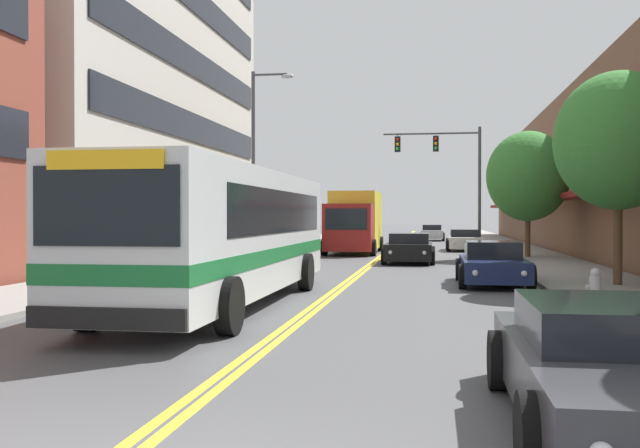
# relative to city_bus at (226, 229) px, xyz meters

# --- Properties ---
(ground_plane) EXTENTS (240.00, 240.00, 0.00)m
(ground_plane) POSITION_rel_city_bus_xyz_m (2.11, 26.05, -1.71)
(ground_plane) COLOR #4C4C4F
(sidewalk_left) EXTENTS (3.43, 106.00, 0.12)m
(sidewalk_left) POSITION_rel_city_bus_xyz_m (-5.10, 26.05, -1.65)
(sidewalk_left) COLOR gray
(sidewalk_left) RESTS_ON ground_plane
(sidewalk_right) EXTENTS (3.43, 106.00, 0.12)m
(sidewalk_right) POSITION_rel_city_bus_xyz_m (9.32, 26.05, -1.65)
(sidewalk_right) COLOR gray
(sidewalk_right) RESTS_ON ground_plane
(centre_line) EXTENTS (0.34, 106.00, 0.01)m
(centre_line) POSITION_rel_city_bus_xyz_m (2.11, 26.05, -1.70)
(centre_line) COLOR yellow
(centre_line) RESTS_ON ground_plane
(storefront_row_right) EXTENTS (9.10, 68.00, 8.48)m
(storefront_row_right) POSITION_rel_city_bus_xyz_m (15.26, 26.05, 2.53)
(storefront_row_right) COLOR brown
(storefront_row_right) RESTS_ON ground_plane
(city_bus) EXTENTS (2.85, 11.91, 3.01)m
(city_bus) POSITION_rel_city_bus_xyz_m (0.00, 0.00, 0.00)
(city_bus) COLOR silver
(city_bus) RESTS_ON ground_plane
(car_charcoal_parked_left_near) EXTENTS (2.17, 4.59, 1.21)m
(car_charcoal_parked_left_near) POSITION_rel_city_bus_xyz_m (-2.16, 16.94, -1.13)
(car_charcoal_parked_left_near) COLOR #232328
(car_charcoal_parked_left_near) RESTS_ON ground_plane
(car_dark_grey_parked_right_foreground) EXTENTS (2.12, 4.79, 1.20)m
(car_dark_grey_parked_right_foreground) POSITION_rel_city_bus_xyz_m (6.37, -8.64, -1.13)
(car_dark_grey_parked_right_foreground) COLOR #38383D
(car_dark_grey_parked_right_foreground) RESTS_ON ground_plane
(car_navy_parked_right_mid) EXTENTS (2.05, 4.48, 1.26)m
(car_navy_parked_right_mid) POSITION_rel_city_bus_xyz_m (6.38, 5.66, -1.12)
(car_navy_parked_right_mid) COLOR #19234C
(car_navy_parked_right_mid) RESTS_ON ground_plane
(car_white_parked_right_far) EXTENTS (2.15, 4.13, 1.23)m
(car_white_parked_right_far) POSITION_rel_city_bus_xyz_m (6.44, 26.04, -1.12)
(car_white_parked_right_far) COLOR white
(car_white_parked_right_far) RESTS_ON ground_plane
(car_black_moving_lead) EXTENTS (2.18, 4.63, 1.27)m
(car_black_moving_lead) POSITION_rel_city_bus_xyz_m (3.63, 15.04, -1.10)
(car_black_moving_lead) COLOR black
(car_black_moving_lead) RESTS_ON ground_plane
(car_silver_moving_second) EXTENTS (1.99, 4.21, 1.28)m
(car_silver_moving_second) POSITION_rel_city_bus_xyz_m (4.52, 42.44, -1.10)
(car_silver_moving_second) COLOR #B7B7BC
(car_silver_moving_second) RESTS_ON ground_plane
(box_truck) EXTENTS (2.74, 6.89, 3.31)m
(box_truck) POSITION_rel_city_bus_xyz_m (0.46, 22.30, -0.03)
(box_truck) COLOR maroon
(box_truck) RESTS_ON ground_plane
(traffic_signal_mast) EXTENTS (5.72, 0.38, 7.22)m
(traffic_signal_mast) POSITION_rel_city_bus_xyz_m (5.48, 26.93, 3.40)
(traffic_signal_mast) COLOR #47474C
(traffic_signal_mast) RESTS_ON ground_plane
(street_lamp_left_far) EXTENTS (1.89, 0.28, 8.36)m
(street_lamp_left_far) POSITION_rel_city_bus_xyz_m (-2.96, 14.83, 3.18)
(street_lamp_left_far) COLOR #47474C
(street_lamp_left_far) RESTS_ON ground_plane
(street_tree_right_mid) EXTENTS (3.46, 3.46, 5.86)m
(street_tree_right_mid) POSITION_rel_city_bus_xyz_m (9.67, 4.89, 2.36)
(street_tree_right_mid) COLOR brown
(street_tree_right_mid) RESTS_ON sidewalk_right
(street_tree_right_far) EXTENTS (3.78, 3.78, 5.80)m
(street_tree_right_far) POSITION_rel_city_bus_xyz_m (8.96, 18.28, 2.13)
(street_tree_right_far) COLOR brown
(street_tree_right_far) RESTS_ON sidewalk_right
(fire_hydrant) EXTENTS (0.32, 0.24, 0.79)m
(fire_hydrant) POSITION_rel_city_bus_xyz_m (8.06, 0.10, -1.20)
(fire_hydrant) COLOR #B7B7BC
(fire_hydrant) RESTS_ON sidewalk_right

